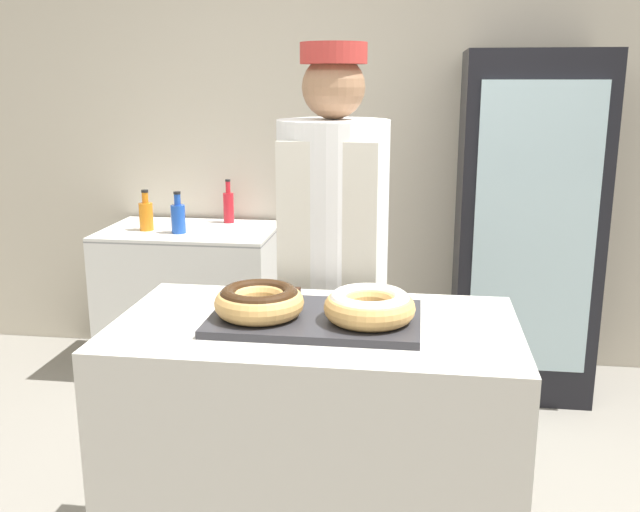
% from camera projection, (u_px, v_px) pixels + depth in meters
% --- Properties ---
extents(wall_back, '(8.00, 0.06, 2.70)m').
position_uv_depth(wall_back, '(369.00, 130.00, 4.08)').
color(wall_back, beige).
rests_on(wall_back, ground_plane).
extents(display_counter, '(1.21, 0.68, 0.93)m').
position_uv_depth(display_counter, '(316.00, 462.00, 2.24)').
color(display_counter, beige).
rests_on(display_counter, ground_plane).
extents(serving_tray, '(0.62, 0.38, 0.02)m').
position_uv_depth(serving_tray, '(315.00, 319.00, 2.13)').
color(serving_tray, '#2D2D33').
rests_on(serving_tray, display_counter).
extents(donut_chocolate_glaze, '(0.27, 0.27, 0.09)m').
position_uv_depth(donut_chocolate_glaze, '(259.00, 300.00, 2.10)').
color(donut_chocolate_glaze, tan).
rests_on(donut_chocolate_glaze, serving_tray).
extents(donut_light_glaze, '(0.27, 0.27, 0.09)m').
position_uv_depth(donut_light_glaze, '(370.00, 305.00, 2.06)').
color(donut_light_glaze, tan).
rests_on(donut_light_glaze, serving_tray).
extents(brownie_back_left, '(0.07, 0.07, 0.03)m').
position_uv_depth(brownie_back_left, '(288.00, 294.00, 2.27)').
color(brownie_back_left, black).
rests_on(brownie_back_left, serving_tray).
extents(brownie_back_right, '(0.07, 0.07, 0.03)m').
position_uv_depth(brownie_back_right, '(356.00, 297.00, 2.24)').
color(brownie_back_right, black).
rests_on(brownie_back_right, serving_tray).
extents(baker_person, '(0.42, 0.42, 1.76)m').
position_uv_depth(baker_person, '(332.00, 270.00, 2.73)').
color(baker_person, '#4C4C51').
rests_on(baker_person, ground_plane).
extents(beverage_fridge, '(0.70, 0.58, 1.78)m').
position_uv_depth(beverage_fridge, '(526.00, 227.00, 3.71)').
color(beverage_fridge, black).
rests_on(beverage_fridge, ground_plane).
extents(chest_freezer, '(0.96, 0.63, 0.82)m').
position_uv_depth(chest_freezer, '(192.00, 299.00, 4.07)').
color(chest_freezer, white).
rests_on(chest_freezer, ground_plane).
extents(bottle_orange, '(0.08, 0.08, 0.23)m').
position_uv_depth(bottle_orange, '(146.00, 215.00, 3.92)').
color(bottle_orange, orange).
rests_on(bottle_orange, chest_freezer).
extents(bottle_red, '(0.06, 0.06, 0.25)m').
position_uv_depth(bottle_red, '(229.00, 206.00, 4.13)').
color(bottle_red, red).
rests_on(bottle_red, chest_freezer).
extents(bottle_blue, '(0.08, 0.08, 0.23)m').
position_uv_depth(bottle_blue, '(178.00, 217.00, 3.85)').
color(bottle_blue, '#1E4CB2').
rests_on(bottle_blue, chest_freezer).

